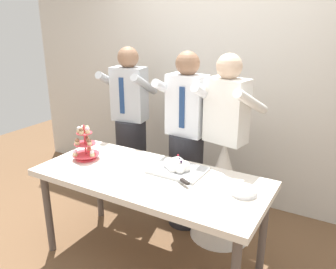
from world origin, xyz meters
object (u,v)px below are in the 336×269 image
object	(u,v)px
cupcake_stand	(85,145)
person_guest	(131,135)
main_cake_tray	(177,167)
plate_stack	(244,191)
person_bride	(223,177)
person_groom	(186,152)
dessert_table	(150,184)

from	to	relation	value
cupcake_stand	person_guest	size ratio (longest dim) A/B	0.18
main_cake_tray	person_guest	size ratio (longest dim) A/B	0.25
main_cake_tray	plate_stack	bearing A→B (deg)	-8.91
person_guest	person_bride	bearing A→B (deg)	-7.14
cupcake_stand	person_guest	xyz separation A→B (m)	(-0.09, 0.77, -0.16)
cupcake_stand	person_groom	world-z (taller)	person_groom
plate_stack	person_guest	distance (m)	1.61
dessert_table	person_bride	world-z (taller)	person_bride
main_cake_tray	person_guest	world-z (taller)	person_guest
main_cake_tray	person_guest	bearing A→B (deg)	145.83
person_guest	person_groom	bearing A→B (deg)	-9.89
cupcake_stand	plate_stack	size ratio (longest dim) A/B	1.65
cupcake_stand	person_guest	bearing A→B (deg)	96.54
cupcake_stand	person_bride	world-z (taller)	person_bride
dessert_table	main_cake_tray	distance (m)	0.25
person_groom	person_guest	world-z (taller)	same
main_cake_tray	person_bride	size ratio (longest dim) A/B	0.25
person_bride	dessert_table	bearing A→B (deg)	-119.92
main_cake_tray	person_bride	xyz separation A→B (m)	(0.21, 0.46, -0.23)
dessert_table	plate_stack	size ratio (longest dim) A/B	9.76
person_bride	person_guest	size ratio (longest dim) A/B	1.00
dessert_table	person_groom	bearing A→B (deg)	91.43
main_cake_tray	dessert_table	bearing A→B (deg)	-131.86
plate_stack	person_guest	bearing A→B (deg)	154.61
dessert_table	person_guest	bearing A→B (deg)	133.90
person_groom	dessert_table	bearing A→B (deg)	-88.57
cupcake_stand	person_groom	xyz separation A→B (m)	(0.63, 0.64, -0.16)
dessert_table	person_groom	distance (m)	0.64
cupcake_stand	person_groom	size ratio (longest dim) A/B	0.18
person_groom	person_bride	size ratio (longest dim) A/B	1.00
person_bride	person_guest	distance (m)	1.12
plate_stack	person_bride	bearing A→B (deg)	122.75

